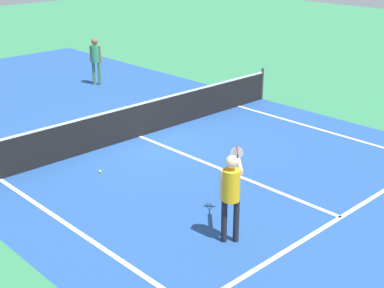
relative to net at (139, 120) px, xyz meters
name	(u,v)px	position (x,y,z in m)	size (l,w,h in m)	color
ground_plane	(140,136)	(0.00, 0.00, -0.49)	(60.00, 60.00, 0.00)	#337F51
court_surface_inbounds	(140,136)	(0.00, 0.00, -0.49)	(10.62, 24.40, 0.00)	#234C93
line_service_near	(341,217)	(0.00, -6.40, -0.49)	(8.22, 0.10, 0.01)	white
line_center_service	(224,170)	(0.00, -3.20, -0.49)	(0.10, 6.40, 0.01)	white
net	(139,120)	(0.00, 0.00, 0.00)	(10.64, 0.09, 1.07)	#33383D
player_near	(231,188)	(-2.25, -5.46, 0.57)	(1.02, 0.82, 1.70)	black
player_far	(96,56)	(2.33, 5.46, 0.57)	(0.32, 0.36, 1.72)	#3F7247
tennis_ball_near_net	(100,171)	(-2.22, -1.27, -0.46)	(0.07, 0.07, 0.07)	#CCE033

